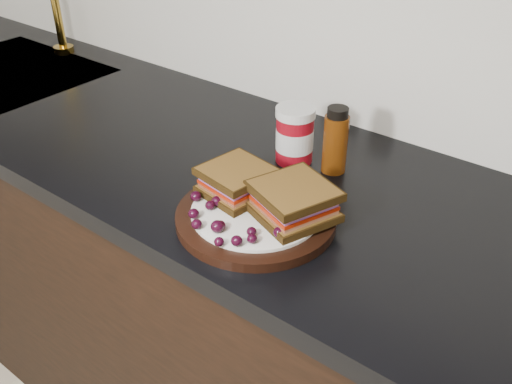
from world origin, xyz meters
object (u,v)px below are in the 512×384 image
(oil_bottle, at_px, (336,140))
(condiment_jar, at_px, (295,135))
(plate, at_px, (256,217))
(sandwich_left, at_px, (237,181))

(oil_bottle, bearing_deg, condiment_jar, -169.54)
(oil_bottle, bearing_deg, plate, -93.59)
(plate, relative_size, condiment_jar, 2.39)
(condiment_jar, bearing_deg, sandwich_left, -86.81)
(sandwich_left, distance_m, oil_bottle, 0.23)
(plate, bearing_deg, sandwich_left, 161.15)
(plate, distance_m, oil_bottle, 0.24)
(sandwich_left, xyz_separation_m, oil_bottle, (0.07, 0.21, 0.02))
(sandwich_left, bearing_deg, plate, -9.55)
(condiment_jar, relative_size, oil_bottle, 0.86)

